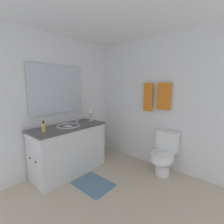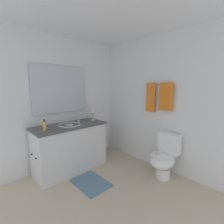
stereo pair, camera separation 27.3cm
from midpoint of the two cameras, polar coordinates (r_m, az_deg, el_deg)
The scene contains 14 objects.
floor at distance 2.50m, azimuth 4.41°, elevation -29.36°, with size 2.96×2.57×0.02m, color beige.
wall_back at distance 3.05m, azimuth 21.21°, elevation 2.58°, with size 2.96×0.04×2.45m, color white.
wall_left at distance 3.15m, azimuth -15.66°, elevation 3.06°, with size 0.04×2.57×2.45m, color white.
ceiling at distance 2.15m, azimuth 5.40°, elevation 34.30°, with size 2.96×2.57×0.02m, color white.
vanity_cabinet at distance 3.06m, azimuth -12.18°, elevation -12.37°, with size 0.58×1.30×0.85m.
sink_basin at distance 2.94m, azimuth -12.42°, elevation -5.32°, with size 0.40×0.40×0.24m.
mirror at distance 3.10m, azimuth -15.58°, elevation 7.81°, with size 0.02×1.06×0.86m, color silver.
candle_holder_tall at distance 3.21m, azimuth -4.45°, elevation -0.87°, with size 0.09×0.09×0.25m.
soap_bottle at distance 2.68m, azimuth -20.53°, elevation -4.68°, with size 0.06×0.06×0.18m.
toilet at distance 2.95m, azimuth 20.94°, elevation -14.97°, with size 0.39×0.54×0.75m.
towel_bar at distance 3.03m, azimuth 19.18°, elevation 9.57°, with size 0.02×0.02×0.61m, color silver.
towel_near_vanity at distance 3.10m, azimuth 16.27°, elevation 5.08°, with size 0.18×0.03×0.54m, color orange.
towel_center at distance 2.95m, azimuth 21.42°, elevation 5.17°, with size 0.25×0.03×0.48m, color orange.
bath_mat at distance 2.80m, azimuth -4.54°, elevation -24.16°, with size 0.60×0.44×0.02m, color slate.
Camera 2 is at (1.40, -1.36, 1.55)m, focal length 25.38 mm.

